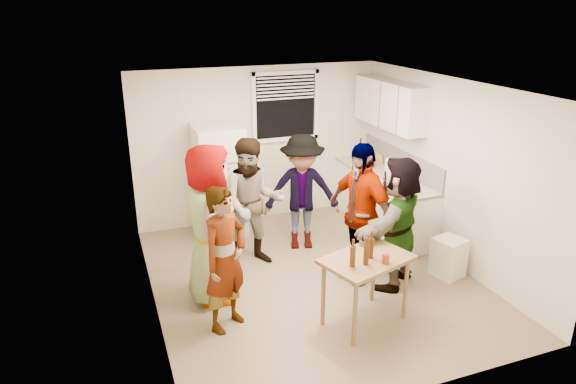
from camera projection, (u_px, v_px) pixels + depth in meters
name	position (u px, v px, depth m)	size (l,w,h in m)	color
room	(312.00, 279.00, 6.73)	(4.00, 4.50, 2.50)	silver
window	(286.00, 106.00, 8.18)	(1.12, 0.10, 1.06)	white
refrigerator	(220.00, 180.00, 7.84)	(0.70, 0.70, 1.70)	white
counter_lower	(382.00, 202.00, 8.15)	(0.60, 2.20, 0.86)	white
countertop	(384.00, 175.00, 8.00)	(0.64, 2.22, 0.04)	beige
backsplash	(401.00, 161.00, 8.02)	(0.03, 2.20, 0.36)	#ABA49C
upper_cabinets	(390.00, 104.00, 7.85)	(0.34, 1.60, 0.70)	white
kettle	(369.00, 167.00, 8.33)	(0.26, 0.21, 0.21)	silver
paper_towel	(388.00, 177.00, 7.85)	(0.13, 0.13, 0.29)	white
wine_bottle	(360.00, 158.00, 8.81)	(0.07, 0.07, 0.26)	black
beer_bottle_counter	(390.00, 181.00, 7.68)	(0.06, 0.06, 0.22)	#47230C
blue_cup	(397.00, 192.00, 7.24)	(0.10, 0.10, 0.13)	#172EAF
picture_frame	(379.00, 158.00, 8.53)	(0.02, 0.18, 0.15)	#E2CA4E
trash_bin	(448.00, 258.00, 6.74)	(0.35, 0.35, 0.52)	white
serving_table	(363.00, 321.00, 5.83)	(0.95, 0.64, 0.80)	brown
beer_bottle_table	(366.00, 264.00, 5.42)	(0.06, 0.06, 0.22)	#47230C
red_cup	(385.00, 263.00, 5.45)	(0.08, 0.08, 0.11)	maroon
guest_grey	(215.00, 296.00, 6.32)	(0.95, 1.94, 0.62)	gray
guest_stripe	(228.00, 325.00, 5.76)	(0.60, 1.64, 0.39)	#141933
guest_back_left	(254.00, 262.00, 7.16)	(0.86, 1.78, 0.67)	brown
guest_back_right	(301.00, 246.00, 7.64)	(1.10, 1.70, 0.63)	#45454B
guest_black	(357.00, 276.00, 6.79)	(1.07, 1.83, 0.45)	black
guest_orange	(393.00, 283.00, 6.64)	(1.58, 1.70, 0.50)	#CC7553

